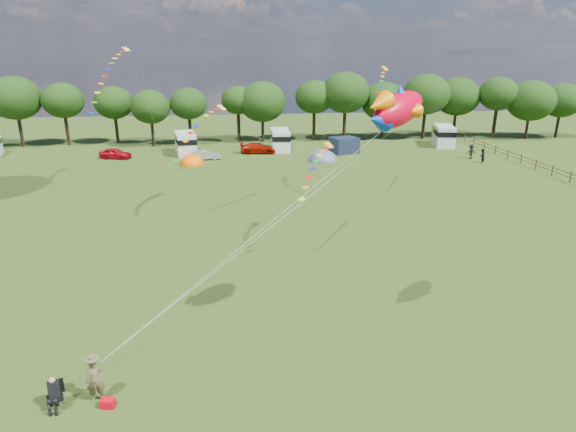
{
  "coord_description": "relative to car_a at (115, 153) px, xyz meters",
  "views": [
    {
      "loc": [
        -3.07,
        -18.08,
        12.94
      ],
      "look_at": [
        0.0,
        8.0,
        4.0
      ],
      "focal_mm": 30.0,
      "sensor_mm": 36.0,
      "label": 1
    }
  ],
  "objects": [
    {
      "name": "ground_plane",
      "position": [
        17.98,
        -45.0,
        -0.69
      ],
      "size": [
        180.0,
        180.0,
        0.0
      ],
      "primitive_type": "plane",
      "color": "black",
      "rests_on": "ground"
    },
    {
      "name": "tree_line",
      "position": [
        23.28,
        9.99,
        5.66
      ],
      "size": [
        102.98,
        10.98,
        10.27
      ],
      "color": "black",
      "rests_on": "ground"
    },
    {
      "name": "fence",
      "position": [
        49.98,
        -10.5,
        0.01
      ],
      "size": [
        0.12,
        33.12,
        1.2
      ],
      "color": "#472D19",
      "rests_on": "ground"
    },
    {
      "name": "car_a",
      "position": [
        0.0,
        0.0,
        0.0
      ],
      "size": [
        4.4,
        2.66,
        1.37
      ],
      "primitive_type": "imported",
      "rotation": [
        0.0,
        0.0,
        1.3
      ],
      "color": "#B60916",
      "rests_on": "ground"
    },
    {
      "name": "car_b",
      "position": [
        11.57,
        -1.97,
        -0.07
      ],
      "size": [
        3.63,
        1.72,
        1.24
      ],
      "primitive_type": "imported",
      "rotation": [
        0.0,
        0.0,
        1.69
      ],
      "color": "gray",
      "rests_on": "ground"
    },
    {
      "name": "car_c",
      "position": [
        18.47,
        1.36,
        0.02
      ],
      "size": [
        4.91,
        2.48,
        1.42
      ],
      "primitive_type": "imported",
      "rotation": [
        0.0,
        0.0,
        1.46
      ],
      "color": "#8E1104",
      "rests_on": "ground"
    },
    {
      "name": "campervan_b",
      "position": [
        8.76,
        2.14,
        0.83
      ],
      "size": [
        3.4,
        6.1,
        2.82
      ],
      "rotation": [
        0.0,
        0.0,
        1.74
      ],
      "color": "silver",
      "rests_on": "ground"
    },
    {
      "name": "campervan_c",
      "position": [
        21.62,
        3.4,
        0.82
      ],
      "size": [
        2.58,
        5.78,
        2.8
      ],
      "rotation": [
        0.0,
        0.0,
        1.55
      ],
      "color": "silver",
      "rests_on": "ground"
    },
    {
      "name": "campervan_d",
      "position": [
        45.65,
        3.94,
        0.87
      ],
      "size": [
        3.94,
        6.34,
        2.89
      ],
      "rotation": [
        0.0,
        0.0,
        1.31
      ],
      "color": "silver",
      "rests_on": "ground"
    },
    {
      "name": "tent_orange",
      "position": [
        9.97,
        -4.34,
        -0.67
      ],
      "size": [
        3.0,
        3.29,
        2.35
      ],
      "color": "#F76300",
      "rests_on": "ground"
    },
    {
      "name": "tent_greyblue",
      "position": [
        26.26,
        -4.33,
        -0.67
      ],
      "size": [
        3.7,
        4.05,
        2.75
      ],
      "color": "slate",
      "rests_on": "ground"
    },
    {
      "name": "awning_navy",
      "position": [
        29.99,
        0.23,
        0.37
      ],
      "size": [
        4.08,
        3.69,
        2.11
      ],
      "primitive_type": "cube",
      "rotation": [
        0.0,
        0.0,
        0.33
      ],
      "color": "#192035",
      "rests_on": "ground"
    },
    {
      "name": "kite_flyer",
      "position": [
        9.33,
        -46.83,
        0.28
      ],
      "size": [
        0.77,
        0.57,
        1.92
      ],
      "primitive_type": "imported",
      "rotation": [
        0.0,
        0.0,
        0.17
      ],
      "color": "brown",
      "rests_on": "ground"
    },
    {
      "name": "camp_chair",
      "position": [
        7.87,
        -47.04,
        0.16
      ],
      "size": [
        0.73,
        0.75,
        1.42
      ],
      "rotation": [
        0.0,
        0.0,
        0.38
      ],
      "color": "#99999E",
      "rests_on": "ground"
    },
    {
      "name": "kite_bag",
      "position": [
        9.79,
        -47.23,
        -0.51
      ],
      "size": [
        0.56,
        0.43,
        0.36
      ],
      "primitive_type": "cube",
      "rotation": [
        0.0,
        0.0,
        -0.19
      ],
      "color": "red",
      "rests_on": "ground"
    },
    {
      "name": "fish_kite",
      "position": [
        21.48,
        -44.06,
        10.08
      ],
      "size": [
        3.53,
        3.13,
        2.01
      ],
      "rotation": [
        0.0,
        -0.21,
        0.68
      ],
      "color": "red",
      "rests_on": "ground"
    },
    {
      "name": "streamer_kite_a",
      "position": [
        3.94,
        -14.48,
        10.73
      ],
      "size": [
        3.34,
        5.63,
        5.77
      ],
      "rotation": [
        0.0,
        0.0,
        0.93
      ],
      "color": "yellow",
      "rests_on": "ground"
    },
    {
      "name": "streamer_kite_b",
      "position": [
        12.65,
        -23.75,
        6.85
      ],
      "size": [
        4.28,
        4.79,
        3.83
      ],
      "rotation": [
        0.0,
        0.0,
        1.09
      ],
      "color": "#FDFF36",
      "rests_on": "ground"
    },
    {
      "name": "streamer_kite_c",
      "position": [
        20.58,
        -32.19,
        5.4
      ],
      "size": [
        3.17,
        4.93,
        2.8
      ],
      "rotation": [
        0.0,
        0.0,
        0.67
      ],
      "color": "orange",
      "rests_on": "ground"
    },
    {
      "name": "walker_a",
      "position": [
        45.66,
        -7.51,
        0.16
      ],
      "size": [
        0.96,
        0.89,
        1.69
      ],
      "primitive_type": "imported",
      "rotation": [
        0.0,
        0.0,
        3.77
      ],
      "color": "black",
      "rests_on": "ground"
    },
    {
      "name": "walker_b",
      "position": [
        45.24,
        -5.47,
        0.24
      ],
      "size": [
        1.24,
        0.67,
        1.85
      ],
      "primitive_type": "imported",
      "rotation": [
        0.0,
        0.0,
        3.24
      ],
      "color": "black",
      "rests_on": "ground"
    },
    {
      "name": "streamer_kite_d",
      "position": [
        28.29,
        -20.21,
        9.6
      ],
      "size": [
        2.67,
        5.09,
        4.29
      ],
      "rotation": [
        0.0,
        0.0,
        0.76
      ],
      "color": "#EAEC06",
      "rests_on": "ground"
    }
  ]
}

